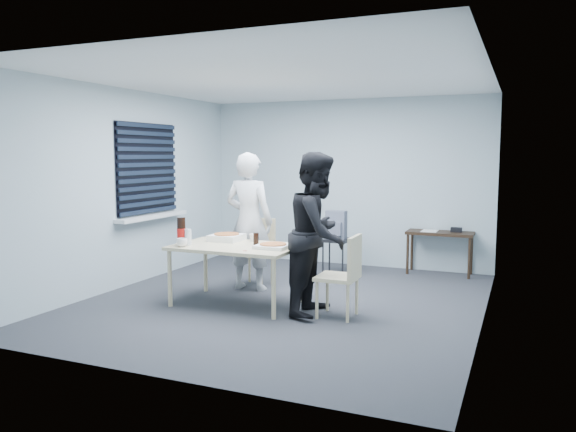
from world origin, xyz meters
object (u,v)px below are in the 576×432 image
at_px(person_white, 249,222).
at_px(side_table, 440,237).
at_px(stool, 336,246).
at_px(mug_b, 253,238).
at_px(soda_bottle, 181,232).
at_px(chair_far, 258,247).
at_px(person_black, 318,234).
at_px(mug_a, 182,242).
at_px(chair_right, 345,270).
at_px(backpack, 336,225).
at_px(dining_table, 236,250).

distance_m(person_white, side_table, 2.88).
height_order(stool, mug_b, mug_b).
bearing_deg(side_table, soda_bottle, -132.06).
bearing_deg(chair_far, person_black, -38.96).
bearing_deg(person_white, mug_b, 123.45).
bearing_deg(mug_a, person_white, 72.42).
xyz_separation_m(chair_right, backpack, (-0.77, 2.06, 0.21)).
bearing_deg(side_table, dining_table, -126.87).
bearing_deg(chair_right, side_table, 76.67).
bearing_deg(chair_right, mug_b, 163.45).
distance_m(chair_far, person_white, 0.47).
xyz_separation_m(person_white, mug_b, (0.24, -0.37, -0.14)).
relative_size(mug_b, soda_bottle, 0.31).
distance_m(side_table, mug_a, 3.84).
relative_size(person_white, stool, 3.37).
xyz_separation_m(dining_table, chair_far, (-0.21, 1.00, -0.12)).
relative_size(person_white, soda_bottle, 5.47).
relative_size(chair_right, stool, 1.69).
xyz_separation_m(chair_far, stool, (0.76, 1.04, -0.10)).
height_order(side_table, mug_b, mug_b).
relative_size(chair_far, mug_b, 8.90).
relative_size(backpack, mug_b, 4.08).
xyz_separation_m(side_table, backpack, (-1.40, -0.58, 0.17)).
bearing_deg(chair_far, stool, 53.71).
bearing_deg(mug_a, dining_table, 32.25).
bearing_deg(soda_bottle, mug_a, -54.35).
xyz_separation_m(chair_right, soda_bottle, (-1.93, -0.19, 0.34)).
height_order(side_table, soda_bottle, soda_bottle).
relative_size(chair_far, backpack, 2.18).
relative_size(person_white, mug_b, 17.70).
distance_m(chair_far, stool, 1.29).
distance_m(dining_table, backpack, 2.10).
bearing_deg(mug_b, person_black, -18.86).
relative_size(person_black, mug_a, 14.39).
height_order(chair_right, soda_bottle, soda_bottle).
distance_m(person_black, mug_b, 1.02).
distance_m(chair_far, backpack, 1.30).
bearing_deg(backpack, side_table, 9.80).
bearing_deg(mug_b, chair_far, 111.51).
xyz_separation_m(chair_far, person_black, (1.21, -0.98, 0.37)).
height_order(side_table, backpack, backpack).
height_order(backpack, soda_bottle, soda_bottle).
height_order(side_table, stool, side_table).
xyz_separation_m(dining_table, person_white, (-0.19, 0.71, 0.25)).
bearing_deg(side_table, mug_a, -130.14).
height_order(person_black, backpack, person_black).
distance_m(backpack, mug_a, 2.59).
xyz_separation_m(chair_far, mug_b, (0.26, -0.65, 0.23)).
distance_m(chair_right, person_black, 0.50).
bearing_deg(mug_b, chair_right, -16.55).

